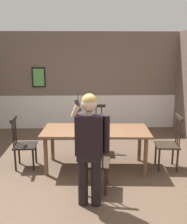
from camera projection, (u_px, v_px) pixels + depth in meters
ground_plane at (76, 182)px, 4.34m from camera, size 7.16×7.16×0.00m
room_back_partition at (79, 83)px, 7.22m from camera, size 5.56×0.17×2.68m
dining_table at (96, 134)px, 4.75m from camera, size 1.98×0.96×0.75m
chair_near_window at (169, 144)px, 4.77m from camera, size 0.44×0.44×1.01m
chair_by_doorway at (96, 131)px, 5.59m from camera, size 0.42×0.42×1.02m
chair_at_table_head at (95, 162)px, 4.00m from camera, size 0.51×0.51×0.94m
chair_opposite_corner at (23, 144)px, 4.82m from camera, size 0.42×0.42×0.97m
person_figure at (90, 145)px, 3.51m from camera, size 0.53×0.25×1.61m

